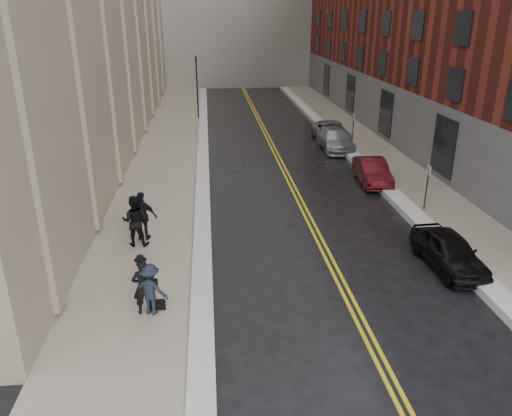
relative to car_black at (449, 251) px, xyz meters
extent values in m
plane|color=black|center=(-6.57, -2.82, -0.65)|extent=(160.00, 160.00, 0.00)
cube|color=gray|center=(-11.07, 13.18, -0.57)|extent=(4.00, 64.00, 0.15)
cube|color=gray|center=(2.43, 13.18, -0.57)|extent=(3.00, 64.00, 0.15)
cube|color=gold|center=(-4.19, 13.18, -0.65)|extent=(0.12, 64.00, 0.01)
cube|color=gold|center=(-3.95, 13.18, -0.65)|extent=(0.12, 64.00, 0.01)
cube|color=white|center=(-8.77, 13.18, -0.52)|extent=(0.70, 60.80, 0.26)
cube|color=white|center=(0.58, 13.18, -0.50)|extent=(0.85, 60.80, 0.30)
cube|color=maroon|center=(10.93, 20.18, 8.35)|extent=(14.00, 50.00, 18.00)
cylinder|color=black|center=(-9.17, 27.18, 1.95)|extent=(0.12, 0.12, 5.20)
imported|color=black|center=(-9.17, 27.18, 3.95)|extent=(0.18, 0.15, 0.90)
cylinder|color=black|center=(1.33, 5.18, 0.45)|extent=(0.06, 0.06, 2.20)
cube|color=white|center=(1.33, 5.18, 1.35)|extent=(0.02, 0.35, 0.45)
cylinder|color=black|center=(1.33, 17.18, 0.45)|extent=(0.06, 0.06, 2.20)
cube|color=white|center=(1.33, 17.18, 1.35)|extent=(0.02, 0.35, 0.45)
imported|color=black|center=(0.00, 0.00, 0.00)|extent=(1.71, 3.88, 1.30)
imported|color=#4A0D12|center=(0.23, 9.43, 0.00)|extent=(1.61, 4.00, 1.29)
imported|color=#9EA2A6|center=(-0.03, 16.53, 0.03)|extent=(1.98, 4.72, 1.36)
imported|color=#94979C|center=(0.23, 18.68, 0.02)|extent=(2.42, 4.92, 1.34)
imported|color=black|center=(-10.47, -2.09, 0.38)|extent=(0.75, 0.61, 1.76)
imported|color=black|center=(-11.29, 2.65, 0.51)|extent=(1.05, 0.86, 2.02)
imported|color=#19202D|center=(-10.24, -2.17, 0.32)|extent=(1.20, 0.95, 1.63)
imported|color=black|center=(-11.05, 3.14, 0.49)|extent=(1.25, 0.78, 1.98)
camera|label=1|loc=(-8.38, -15.18, 7.97)|focal=35.00mm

